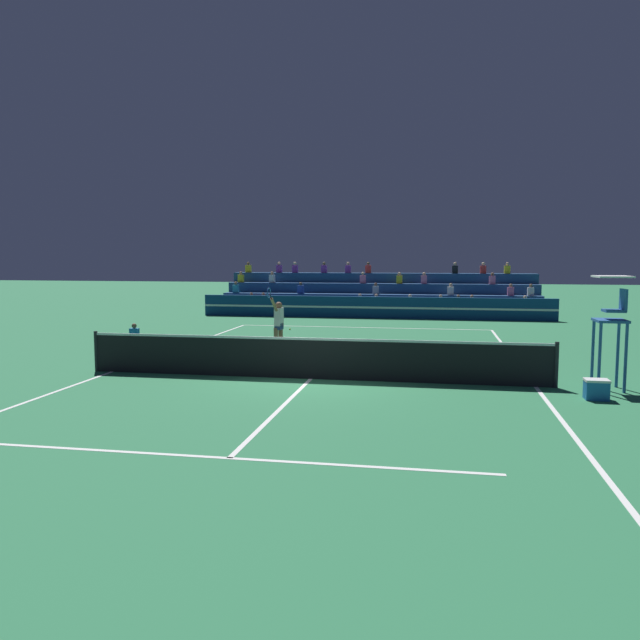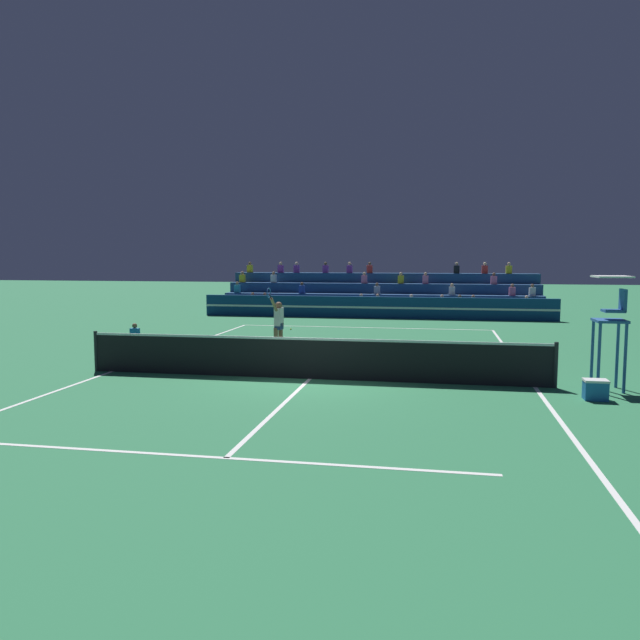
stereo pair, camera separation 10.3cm
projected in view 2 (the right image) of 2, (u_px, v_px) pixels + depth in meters
name	position (u px, v px, depth m)	size (l,w,h in m)	color
ground_plane	(310.00, 379.00, 15.91)	(120.00, 120.00, 0.00)	#2D7A4C
court_lines	(310.00, 379.00, 15.91)	(11.10, 23.90, 0.01)	white
tennis_net	(310.00, 358.00, 15.86)	(12.00, 0.10, 1.10)	black
sponsor_banner_wall	(374.00, 307.00, 31.79)	(18.00, 0.26, 1.10)	navy
bleacher_stand	(380.00, 298.00, 34.86)	(17.25, 3.80, 2.83)	navy
umpire_chair	(612.00, 317.00, 14.42)	(0.76, 0.84, 2.67)	#285699
ball_kid_courtside	(135.00, 338.00, 21.40)	(0.30, 0.36, 0.84)	black
tennis_player	(278.00, 325.00, 19.50)	(0.37, 1.38, 2.26)	brown
tennis_ball	(291.00, 329.00, 26.67)	(0.07, 0.07, 0.07)	#C6DB33
equipment_cooler	(595.00, 390.00, 13.55)	(0.50, 0.38, 0.45)	#1E66B2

